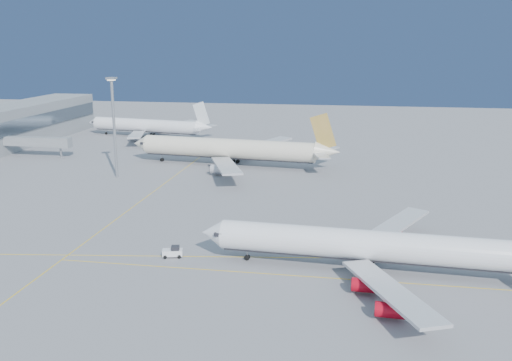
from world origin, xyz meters
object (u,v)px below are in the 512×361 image
airliner_third (148,126)px  pushback_tug (173,252)px  airliner_virgin (371,246)px  airliner_etihad (232,149)px  light_mast (114,119)px

airliner_third → pushback_tug: size_ratio=14.44×
airliner_virgin → airliner_etihad: airliner_etihad is taller
airliner_virgin → pushback_tug: (-35.26, 0.59, -3.52)m
airliner_virgin → light_mast: size_ratio=2.11×
airliner_virgin → light_mast: bearing=144.1°
airliner_third → pushback_tug: bearing=-58.4°
airliner_virgin → light_mast: light_mast is taller
light_mast → airliner_etihad: bearing=35.7°
airliner_etihad → pushback_tug: 78.46m
light_mast → pushback_tug: bearing=-58.4°
airliner_virgin → airliner_third: 153.53m
airliner_third → light_mast: size_ratio=2.01×
airliner_etihad → pushback_tug: size_ratio=17.19×
airliner_virgin → light_mast: 91.70m
airliner_virgin → airliner_etihad: size_ratio=0.88×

